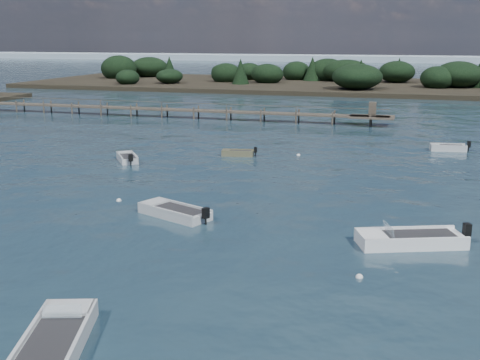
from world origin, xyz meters
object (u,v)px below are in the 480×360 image
(tender_far_grey_b, at_px, (448,149))
(dinghy_mid_white_b, at_px, (410,242))
(tender_far_grey, at_px, (127,159))
(tender_far_white, at_px, (238,154))
(dinghy_near_olive, at_px, (55,344))
(dinghy_mid_grey, at_px, (175,214))
(jetty, at_px, (164,109))

(tender_far_grey_b, bearing_deg, dinghy_mid_white_b, -95.63)
(tender_far_grey, xyz_separation_m, tender_far_grey_b, (25.35, 12.49, 0.00))
(tender_far_white, relative_size, tender_far_grey_b, 0.87)
(tender_far_white, distance_m, dinghy_near_olive, 33.24)
(dinghy_near_olive, xyz_separation_m, tender_far_grey, (-11.82, 28.21, -0.01))
(dinghy_mid_grey, relative_size, tender_far_grey_b, 1.36)
(tender_far_white, height_order, tender_far_grey, tender_far_grey)
(jetty, bearing_deg, tender_far_grey, -72.61)
(tender_far_grey, xyz_separation_m, dinghy_mid_white_b, (22.70, -14.42, 0.02))
(dinghy_mid_grey, distance_m, jetty, 43.47)
(tender_far_grey, bearing_deg, tender_far_white, 30.96)
(dinghy_mid_grey, bearing_deg, tender_far_grey, 126.35)
(dinghy_mid_grey, relative_size, tender_far_white, 1.56)
(tender_far_white, distance_m, dinghy_mid_white_b, 24.19)
(dinghy_mid_grey, xyz_separation_m, tender_far_grey, (-9.76, 13.26, -0.00))
(dinghy_mid_grey, distance_m, tender_far_white, 18.15)
(dinghy_mid_grey, xyz_separation_m, dinghy_near_olive, (2.06, -14.95, 0.01))
(dinghy_mid_white_b, height_order, tender_far_grey_b, dinghy_mid_white_b)
(dinghy_near_olive, height_order, tender_far_grey, dinghy_near_olive)
(dinghy_near_olive, relative_size, dinghy_mid_white_b, 0.98)
(tender_far_grey, distance_m, tender_far_grey_b, 28.26)
(dinghy_near_olive, relative_size, tender_far_grey_b, 1.56)
(tender_far_grey_b, bearing_deg, tender_far_white, -156.11)
(dinghy_near_olive, xyz_separation_m, tender_far_grey_b, (13.53, 40.70, -0.01))
(tender_far_grey, height_order, tender_far_grey_b, tender_far_grey_b)
(dinghy_near_olive, xyz_separation_m, jetty, (-20.06, 54.52, 0.81))
(tender_far_grey, bearing_deg, dinghy_near_olive, -67.28)
(dinghy_mid_white_b, bearing_deg, dinghy_mid_grey, 174.86)
(dinghy_mid_white_b, relative_size, tender_far_grey_b, 1.59)
(tender_far_white, bearing_deg, jetty, 127.11)
(dinghy_near_olive, relative_size, tender_far_grey, 1.61)
(tender_far_white, relative_size, dinghy_near_olive, 0.56)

